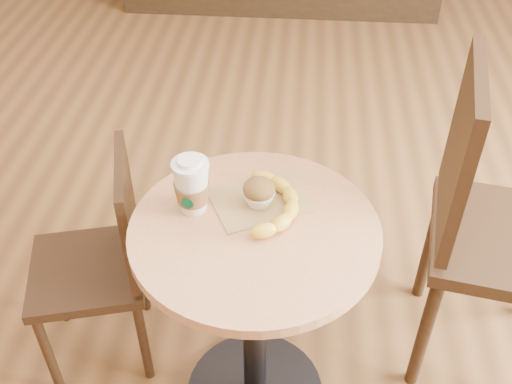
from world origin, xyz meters
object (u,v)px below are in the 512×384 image
(cafe_table, at_px, (255,292))
(banana, at_px, (276,204))
(muffin, at_px, (259,192))
(chair_right, at_px, (490,222))
(chair_left, at_px, (103,259))
(coffee_cup, at_px, (192,187))

(cafe_table, xyz_separation_m, banana, (0.05, 0.07, 0.27))
(cafe_table, relative_size, muffin, 8.86)
(chair_right, relative_size, banana, 3.78)
(chair_right, bearing_deg, cafe_table, 121.73)
(cafe_table, height_order, banana, banana)
(muffin, height_order, banana, muffin)
(chair_right, xyz_separation_m, banana, (-0.62, -0.20, 0.20))
(chair_left, height_order, muffin, muffin)
(chair_right, distance_m, banana, 0.68)
(muffin, xyz_separation_m, banana, (0.05, -0.02, -0.02))
(coffee_cup, height_order, banana, coffee_cup)
(chair_right, relative_size, coffee_cup, 6.73)
(chair_left, xyz_separation_m, coffee_cup, (0.32, -0.10, 0.39))
(chair_right, height_order, banana, chair_right)
(chair_left, distance_m, chair_right, 1.17)
(cafe_table, bearing_deg, muffin, 87.78)
(cafe_table, distance_m, chair_left, 0.51)
(coffee_cup, xyz_separation_m, muffin, (0.17, 0.03, -0.03))
(cafe_table, distance_m, banana, 0.28)
(chair_left, height_order, chair_right, chair_right)
(chair_left, relative_size, muffin, 9.26)
(chair_left, xyz_separation_m, chair_right, (1.15, 0.11, 0.14))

